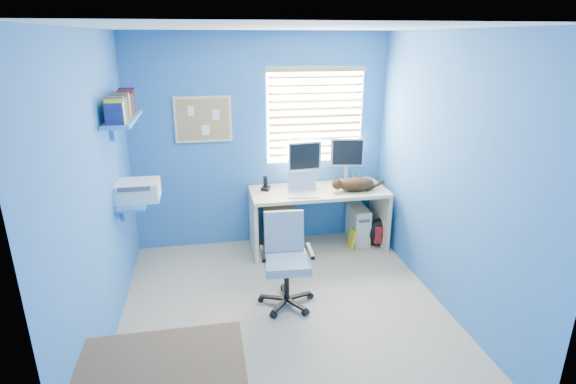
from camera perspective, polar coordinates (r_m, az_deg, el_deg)
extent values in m
cube|color=tan|center=(4.36, -0.38, -14.85)|extent=(3.00, 3.20, 0.00)
cube|color=white|center=(3.61, -0.48, 20.17)|extent=(3.00, 3.20, 0.00)
cube|color=#3274CB|center=(5.33, -3.48, 6.26)|extent=(3.00, 0.01, 2.50)
cube|color=#3274CB|center=(2.37, 6.54, -10.98)|extent=(3.00, 0.01, 2.50)
cube|color=#3274CB|center=(3.85, -23.01, -0.38)|extent=(0.01, 3.20, 2.50)
cube|color=#3274CB|center=(4.31, 19.61, 2.06)|extent=(0.01, 3.20, 2.50)
cube|color=#C7B686|center=(5.38, 3.85, -3.45)|extent=(1.59, 0.65, 0.74)
cube|color=silver|center=(5.04, 1.89, 0.80)|extent=(0.36, 0.30, 0.22)
cube|color=silver|center=(5.31, 2.06, 3.57)|extent=(0.41, 0.16, 0.54)
cube|color=silver|center=(5.53, 7.42, 4.05)|extent=(0.42, 0.19, 0.54)
cube|color=black|center=(5.21, -2.87, 1.13)|extent=(0.12, 0.14, 0.17)
imported|color=#2C6355|center=(5.60, 8.56, 1.84)|extent=(0.10, 0.09, 0.10)
cylinder|color=silver|center=(5.53, 9.97, 1.40)|extent=(0.13, 0.13, 0.07)
ellipsoid|color=black|center=(5.25, 8.65, 0.99)|extent=(0.44, 0.23, 0.15)
cube|color=beige|center=(5.67, 8.87, -4.03)|extent=(0.20, 0.44, 0.45)
cube|color=tan|center=(5.43, -1.21, -4.34)|extent=(0.35, 0.28, 0.54)
cube|color=yellow|center=(5.50, 8.10, -5.96)|extent=(0.03, 0.17, 0.24)
ellipsoid|color=black|center=(5.62, 11.43, -4.99)|extent=(0.33, 0.27, 0.35)
cylinder|color=black|center=(4.44, -0.17, -13.69)|extent=(0.53, 0.53, 0.06)
cylinder|color=black|center=(4.33, -0.17, -11.46)|extent=(0.05, 0.05, 0.34)
cube|color=#91AFBF|center=(4.23, -0.17, -9.01)|extent=(0.43, 0.43, 0.08)
cube|color=#91AFBF|center=(4.30, -0.51, -4.99)|extent=(0.38, 0.08, 0.39)
cube|color=white|center=(5.38, 3.45, 9.64)|extent=(1.15, 0.01, 1.10)
cube|color=#A68045|center=(5.35, 3.53, 9.59)|extent=(1.10, 0.03, 1.00)
cube|color=#C7B686|center=(5.21, -10.72, 9.05)|extent=(0.64, 0.02, 0.52)
cube|color=tan|center=(5.20, -10.72, 9.03)|extent=(0.58, 0.01, 0.46)
cube|color=#3D7CCE|center=(4.62, -18.98, -1.08)|extent=(0.26, 0.55, 0.03)
cube|color=silver|center=(4.58, -18.63, 0.18)|extent=(0.42, 0.34, 0.18)
cube|color=#3D7CCE|center=(4.42, -20.23, 8.68)|extent=(0.24, 0.90, 0.03)
cube|color=navy|center=(4.41, -20.55, 10.27)|extent=(0.15, 0.80, 0.22)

